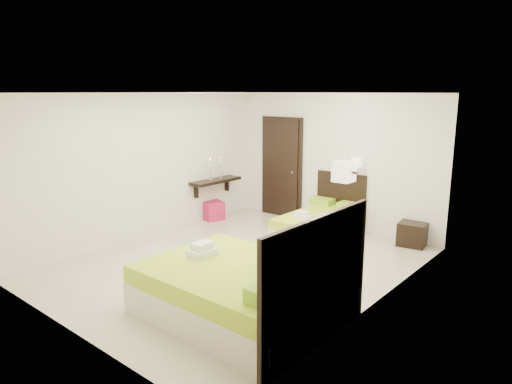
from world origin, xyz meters
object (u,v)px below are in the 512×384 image
Objects in this scene: nightstand at (412,234)px; bed_double at (245,290)px; bed_single at (320,222)px; ottoman at (213,210)px.

bed_double is at bearing -106.31° from nightstand.
bed_single is 1.63m from nightstand.
bed_single is at bearing 106.91° from bed_double.
nightstand is 1.19× the size of ottoman.
bed_single is at bearing 10.13° from ottoman.
bed_single is 3.82× the size of nightstand.
bed_single is 4.55× the size of ottoman.
bed_single is at bearing -166.77° from nightstand.
bed_double is 5.84× the size of ottoman.
nightstand is at bearing 21.41° from bed_single.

